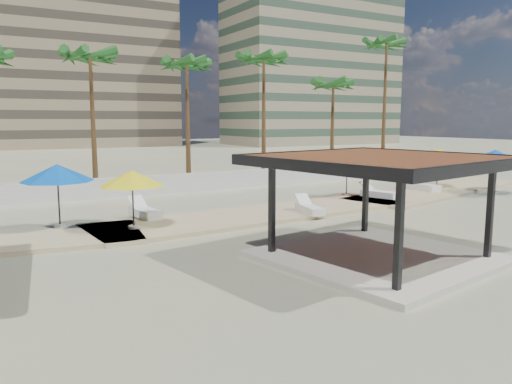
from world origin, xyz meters
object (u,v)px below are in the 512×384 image
umbrella_c (347,160)px  lounger_d (422,186)px  pavilion_central (379,198)px  lounger_a (145,212)px  lounger_b (309,209)px  lounger_c (379,194)px

umbrella_c → lounger_d: 5.89m
pavilion_central → lounger_d: bearing=27.4°
lounger_a → lounger_b: bearing=-119.9°
pavilion_central → lounger_d: pavilion_central is taller
lounger_a → lounger_b: lounger_a is taller
pavilion_central → lounger_d: (13.10, 9.89, -1.61)m
umbrella_c → lounger_a: (-12.02, -0.44, -1.82)m
lounger_a → lounger_d: (17.61, -0.09, 0.02)m
pavilion_central → lounger_b: (2.46, 7.07, -1.65)m
lounger_b → lounger_c: (6.17, 1.93, 0.01)m
lounger_b → lounger_d: size_ratio=0.87×
umbrella_c → lounger_d: bearing=-5.4°
umbrella_c → lounger_b: bearing=-146.4°
lounger_d → umbrella_c: bearing=87.3°
umbrella_c → lounger_a: size_ratio=1.43×
pavilion_central → lounger_d: 16.50m
lounger_b → lounger_a: bearing=77.4°
lounger_a → lounger_b: (6.97, -2.91, -0.02)m
lounger_a → lounger_c: lounger_a is taller
umbrella_c → lounger_d: size_ratio=1.34×
lounger_b → lounger_c: bearing=-62.5°
pavilion_central → lounger_a: 11.07m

